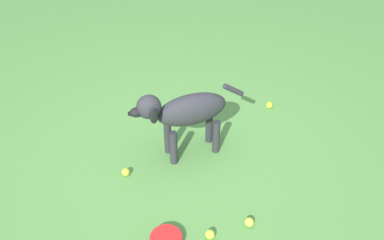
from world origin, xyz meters
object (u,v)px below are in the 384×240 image
object	(u,v)px
tennis_ball_3	(249,222)
tennis_ball_0	(126,172)
water_bowl	(166,240)
dog	(185,112)
tennis_ball_1	(269,105)
tennis_ball_2	(210,234)

from	to	relation	value
tennis_ball_3	tennis_ball_0	bearing A→B (deg)	59.01
tennis_ball_0	water_bowl	size ratio (longest dim) A/B	0.30
water_bowl	tennis_ball_3	bearing A→B (deg)	-78.94
dog	water_bowl	world-z (taller)	dog
dog	tennis_ball_1	size ratio (longest dim) A/B	14.22
dog	tennis_ball_0	bearing A→B (deg)	7.44
tennis_ball_1	tennis_ball_3	world-z (taller)	same
tennis_ball_1	tennis_ball_3	xyz separation A→B (m)	(-1.42, 0.45, 0.00)
tennis_ball_1	tennis_ball_2	distance (m)	1.68
tennis_ball_0	tennis_ball_3	distance (m)	1.06
dog	water_bowl	xyz separation A→B (m)	(-0.91, 0.17, -0.41)
tennis_ball_2	tennis_ball_1	bearing A→B (deg)	-26.08
tennis_ball_2	tennis_ball_3	distance (m)	0.30
tennis_ball_0	tennis_ball_1	distance (m)	1.62
tennis_ball_2	water_bowl	xyz separation A→B (m)	(-0.03, 0.30, -0.00)
dog	tennis_ball_0	xyz separation A→B (m)	(-0.24, 0.50, -0.40)
tennis_ball_1	tennis_ball_2	size ratio (longest dim) A/B	1.00
tennis_ball_1	water_bowl	size ratio (longest dim) A/B	0.30
tennis_ball_3	water_bowl	distance (m)	0.60
tennis_ball_0	tennis_ball_1	bearing A→B (deg)	-57.37
tennis_ball_0	water_bowl	world-z (taller)	tennis_ball_0
dog	tennis_ball_3	size ratio (longest dim) A/B	14.22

